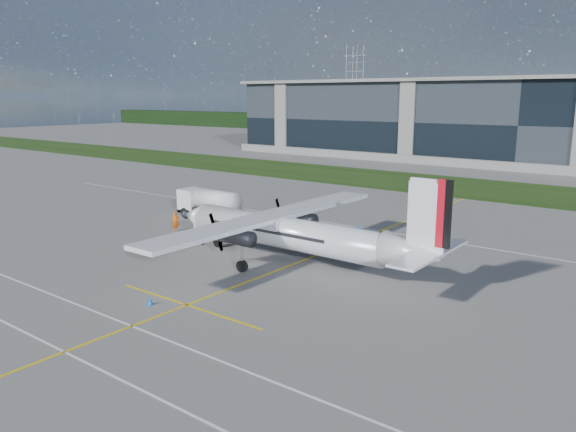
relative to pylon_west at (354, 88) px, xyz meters
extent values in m
plane|color=#63615E|center=(80.00, -110.00, -15.00)|extent=(400.00, 400.00, 0.00)
cube|color=#1C340E|center=(80.00, -102.00, -14.98)|extent=(400.00, 18.00, 0.04)
cube|color=black|center=(80.00, -70.00, -7.50)|extent=(120.00, 20.00, 15.00)
cube|color=yellow|center=(83.00, -140.00, -14.99)|extent=(0.20, 70.00, 0.01)
cube|color=white|center=(80.00, -164.00, -14.99)|extent=(90.00, 0.15, 0.01)
imported|color=#F25907|center=(67.95, -143.67, -13.96)|extent=(0.96, 1.04, 2.08)
cone|color=#0A54BA|center=(70.28, -145.96, -14.75)|extent=(0.36, 0.36, 0.50)
cone|color=#0A54BA|center=(81.19, -157.30, -14.75)|extent=(0.36, 0.36, 0.50)
cone|color=#0A54BA|center=(72.73, -147.24, -14.75)|extent=(0.36, 0.36, 0.50)
cone|color=#0A54BA|center=(81.00, -132.62, -14.75)|extent=(0.36, 0.36, 0.50)
cone|color=#0A54BA|center=(71.65, -143.74, -14.75)|extent=(0.36, 0.36, 0.50)
camera|label=1|loc=(107.31, -177.46, -2.70)|focal=35.00mm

